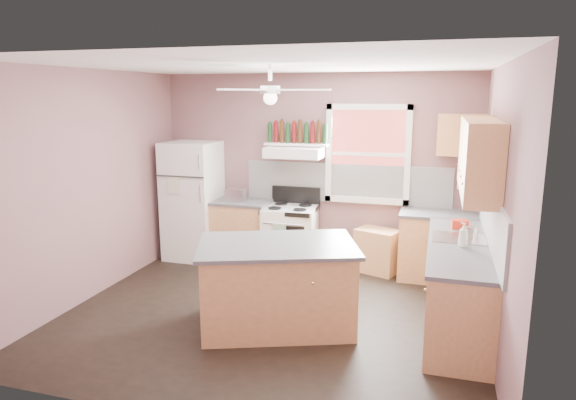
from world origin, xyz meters
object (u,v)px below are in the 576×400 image
(cart, at_px, (377,252))
(island, at_px, (277,287))
(stove, at_px, (290,237))
(toaster, at_px, (235,195))
(refrigerator, at_px, (193,201))

(cart, relative_size, island, 0.37)
(stove, distance_m, cart, 1.23)
(toaster, xyz_separation_m, island, (1.21, -1.85, -0.56))
(toaster, xyz_separation_m, stove, (0.81, 0.02, -0.56))
(island, bearing_deg, stove, 81.52)
(refrigerator, height_order, toaster, refrigerator)
(refrigerator, xyz_separation_m, cart, (2.72, 0.10, -0.59))
(toaster, relative_size, stove, 0.33)
(refrigerator, height_order, stove, refrigerator)
(stove, relative_size, cart, 1.54)
(toaster, distance_m, island, 2.28)
(cart, bearing_deg, refrigerator, -157.78)
(stove, height_order, island, same)
(toaster, height_order, island, toaster)
(toaster, xyz_separation_m, cart, (2.02, 0.13, -0.71))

